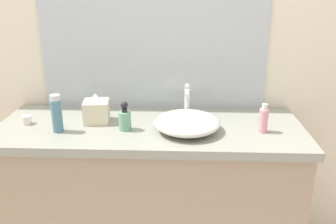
% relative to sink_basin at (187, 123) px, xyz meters
% --- Properties ---
extents(bathroom_wall_rear, '(6.00, 0.06, 2.60)m').
position_rel_sink_basin_xyz_m(bathroom_wall_rear, '(-0.18, 0.40, 0.40)').
color(bathroom_wall_rear, silver).
rests_on(bathroom_wall_rear, ground).
extents(vanity_counter, '(1.57, 0.60, 0.86)m').
position_rel_sink_basin_xyz_m(vanity_counter, '(-0.19, 0.07, -0.47)').
color(vanity_counter, gray).
rests_on(vanity_counter, ground).
extents(wall_mirror_panel, '(1.26, 0.01, 1.02)m').
position_rel_sink_basin_xyz_m(wall_mirror_panel, '(-0.19, 0.37, 0.47)').
color(wall_mirror_panel, '#B2BCC6').
rests_on(wall_mirror_panel, vanity_counter).
extents(sink_basin, '(0.32, 0.33, 0.09)m').
position_rel_sink_basin_xyz_m(sink_basin, '(0.00, 0.00, 0.00)').
color(sink_basin, silver).
rests_on(sink_basin, vanity_counter).
extents(faucet, '(0.03, 0.11, 0.18)m').
position_rel_sink_basin_xyz_m(faucet, '(-0.00, 0.19, 0.06)').
color(faucet, silver).
rests_on(faucet, vanity_counter).
extents(soap_dispenser, '(0.06, 0.06, 0.15)m').
position_rel_sink_basin_xyz_m(soap_dispenser, '(-0.31, 0.00, 0.02)').
color(soap_dispenser, '#6DA682').
rests_on(soap_dispenser, vanity_counter).
extents(lotion_bottle, '(0.04, 0.04, 0.14)m').
position_rel_sink_basin_xyz_m(lotion_bottle, '(0.37, 0.00, 0.02)').
color(lotion_bottle, pink).
rests_on(lotion_bottle, vanity_counter).
extents(perfume_bottle, '(0.05, 0.05, 0.19)m').
position_rel_sink_basin_xyz_m(perfume_bottle, '(-0.63, -0.04, 0.05)').
color(perfume_bottle, teal).
rests_on(perfume_bottle, vanity_counter).
extents(tissue_box, '(0.14, 0.14, 0.15)m').
position_rel_sink_basin_xyz_m(tissue_box, '(-0.47, 0.10, 0.02)').
color(tissue_box, beige).
rests_on(tissue_box, vanity_counter).
extents(candle_jar, '(0.05, 0.05, 0.04)m').
position_rel_sink_basin_xyz_m(candle_jar, '(-0.83, 0.06, -0.02)').
color(candle_jar, silver).
rests_on(candle_jar, vanity_counter).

